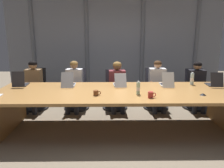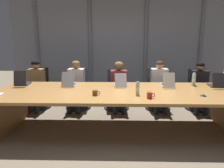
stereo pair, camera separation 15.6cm
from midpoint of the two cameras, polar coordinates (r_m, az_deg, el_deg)
The scene contains 23 objects.
ground_plane at distance 4.39m, azimuth 2.53°, elevation -11.17°, with size 12.65×12.65×0.00m, color #7F705B.
conference_table at distance 4.17m, azimuth 2.61°, elevation -3.54°, with size 4.54×1.49×0.74m.
curtain_backdrop at distance 6.76m, azimuth 2.21°, elevation 9.83°, with size 6.33×0.17×2.83m.
laptop_left_end at distance 4.90m, azimuth -20.96°, elevation 0.43°, with size 0.27×0.41×0.31m.
laptop_left_mid at distance 4.58m, azimuth -9.82°, elevation 0.25°, with size 0.25×0.48×0.30m.
laptop_center at distance 4.51m, azimuth 3.05°, elevation 0.18°, with size 0.26×0.46×0.28m.
laptop_right_mid at distance 4.62m, azimuth 14.84°, elevation 0.10°, with size 0.25×0.50×0.30m.
laptop_right_end at distance 4.93m, azimuth 25.81°, elevation 0.00°, with size 0.28×0.42×0.29m.
office_chair_left_end at distance 5.72m, azimuth -17.51°, elevation -2.21°, with size 0.60×0.60×0.96m.
office_chair_left_mid at distance 5.48m, azimuth -7.73°, elevation -2.41°, with size 0.60×0.60×0.94m.
office_chair_center at distance 5.41m, azimuth 1.98°, elevation -2.58°, with size 0.60×0.60×0.91m.
office_chair_right_mid at distance 5.51m, azimuth 12.34°, elevation -2.46°, with size 0.60×0.60×0.96m.
office_chair_right_end at distance 5.77m, azimuth 21.78°, elevation -2.48°, with size 0.60×0.60×0.93m.
person_left_end at distance 5.50m, azimuth -18.17°, elevation 0.39°, with size 0.38×0.55×1.16m.
person_left_mid at distance 5.26m, azimuth -8.41°, elevation 0.27°, with size 0.40×0.56×1.15m.
person_center at distance 5.18m, azimuth 2.63°, elevation 0.25°, with size 0.40×0.56×1.14m.
person_right_mid at distance 5.29m, azimuth 12.84°, elevation 0.15°, with size 0.38×0.55×1.16m.
person_right_end at distance 5.55m, azimuth 22.23°, elevation 0.01°, with size 0.42×0.57×1.13m.
water_bottle_primary at distance 3.91m, azimuth 7.67°, elevation -1.17°, with size 0.07×0.07×0.24m.
water_bottle_secondary at distance 4.88m, azimuth 20.97°, elevation 1.07°, with size 0.08×0.08×0.26m.
coffee_mug_near at distance 3.86m, azimuth -3.14°, elevation -2.24°, with size 0.13×0.09×0.09m.
coffee_mug_far at distance 3.75m, azimuth 10.78°, elevation -2.80°, with size 0.14×0.09×0.10m.
conference_mic_left_side at distance 4.14m, azimuth 23.24°, elevation -2.63°, with size 0.11×0.11×0.04m, color black.
Camera 2 is at (-0.01, -3.99, 1.81)m, focal length 35.91 mm.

